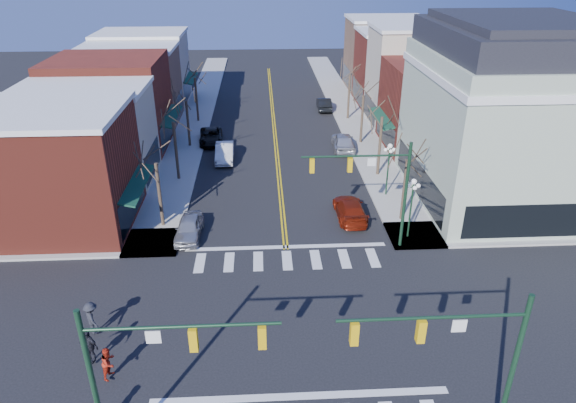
{
  "coord_description": "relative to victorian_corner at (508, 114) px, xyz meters",
  "views": [
    {
      "loc": [
        -1.41,
        -20.72,
        17.5
      ],
      "look_at": [
        0.2,
        8.81,
        2.8
      ],
      "focal_mm": 32.0,
      "sensor_mm": 36.0,
      "label": 1
    }
  ],
  "objects": [
    {
      "name": "car_left_mid",
      "position": [
        -21.3,
        8.79,
        -5.91
      ],
      "size": [
        1.68,
        4.57,
        1.49
      ],
      "primitive_type": "imported",
      "rotation": [
        0.0,
        0.0,
        0.02
      ],
      "color": "silver",
      "rests_on": "ground"
    },
    {
      "name": "bldg_right_brick_b",
      "position": [
        -1.0,
        26.5,
        -2.41
      ],
      "size": [
        10.0,
        8.0,
        8.5
      ],
      "primitive_type": "cube",
      "color": "maroon",
      "rests_on": "ground"
    },
    {
      "name": "ground",
      "position": [
        -16.5,
        -14.5,
        -6.66
      ],
      "size": [
        160.0,
        160.0,
        0.0
      ],
      "primitive_type": "plane",
      "color": "black",
      "rests_on": "ground"
    },
    {
      "name": "bldg_left_stucco_b",
      "position": [
        -32.0,
        29.0,
        -2.56
      ],
      "size": [
        10.0,
        8.0,
        8.2
      ],
      "primitive_type": "cube",
      "color": "#B9AE99",
      "rests_on": "ground"
    },
    {
      "name": "lamppost_corner",
      "position": [
        -8.3,
        -6.0,
        -3.7
      ],
      "size": [
        0.36,
        0.36,
        4.33
      ],
      "color": "#14331E",
      "rests_on": "ground"
    },
    {
      "name": "traffic_mast_near_left",
      "position": [
        -22.05,
        -21.9,
        -1.95
      ],
      "size": [
        6.6,
        0.28,
        7.2
      ],
      "color": "#14331E",
      "rests_on": "ground"
    },
    {
      "name": "traffic_mast_near_right",
      "position": [
        -10.95,
        -21.9,
        -1.95
      ],
      "size": [
        6.6,
        0.28,
        7.2
      ],
      "color": "#14331E",
      "rests_on": "ground"
    },
    {
      "name": "sidewalk_left",
      "position": [
        -25.25,
        5.5,
        -6.58
      ],
      "size": [
        3.5,
        70.0,
        0.15
      ],
      "primitive_type": "cube",
      "color": "#9E9B93",
      "rests_on": "ground"
    },
    {
      "name": "pedestrian_red_b",
      "position": [
        -24.93,
        -17.61,
        -5.71
      ],
      "size": [
        0.8,
        0.92,
        1.6
      ],
      "primitive_type": "imported",
      "rotation": [
        0.0,
        0.0,
        1.28
      ],
      "color": "#AB2212",
      "rests_on": "sidewalk_left"
    },
    {
      "name": "bldg_right_stucco",
      "position": [
        -1.0,
        19.0,
        -1.66
      ],
      "size": [
        10.0,
        7.0,
        10.0
      ],
      "primitive_type": "cube",
      "color": "#B9AE99",
      "rests_on": "ground"
    },
    {
      "name": "sidewalk_right",
      "position": [
        -7.75,
        5.5,
        -6.58
      ],
      "size": [
        3.5,
        70.0,
        0.15
      ],
      "primitive_type": "cube",
      "color": "#9E9B93",
      "rests_on": "ground"
    },
    {
      "name": "victorian_corner",
      "position": [
        0.0,
        0.0,
        0.0
      ],
      "size": [
        12.25,
        14.25,
        13.3
      ],
      "color": "#A5B59C",
      "rests_on": "ground"
    },
    {
      "name": "bldg_left_brick_a",
      "position": [
        -32.0,
        -2.75,
        -2.66
      ],
      "size": [
        10.0,
        8.5,
        8.0
      ],
      "primitive_type": "cube",
      "color": "maroon",
      "rests_on": "ground"
    },
    {
      "name": "car_right_mid",
      "position": [
        -10.1,
        10.85,
        -5.83
      ],
      "size": [
        2.15,
        4.96,
        1.66
      ],
      "primitive_type": "imported",
      "rotation": [
        0.0,
        0.0,
        3.1
      ],
      "color": "silver",
      "rests_on": "ground"
    },
    {
      "name": "pedestrian_dark_a",
      "position": [
        -26.1,
        -16.57,
        -5.63
      ],
      "size": [
        1.12,
        0.83,
        1.76
      ],
      "primitive_type": "imported",
      "rotation": [
        0.0,
        0.0,
        -0.44
      ],
      "color": "black",
      "rests_on": "sidewalk_left"
    },
    {
      "name": "tree_right_d",
      "position": [
        -8.1,
        20.5,
        -4.17
      ],
      "size": [
        0.24,
        0.24,
        4.97
      ],
      "primitive_type": "cylinder",
      "color": "#382B21",
      "rests_on": "ground"
    },
    {
      "name": "tree_left_b",
      "position": [
        -24.9,
        4.5,
        -4.14
      ],
      "size": [
        0.24,
        0.24,
        5.04
      ],
      "primitive_type": "cylinder",
      "color": "#382B21",
      "rests_on": "ground"
    },
    {
      "name": "bldg_left_brick_b",
      "position": [
        -32.0,
        13.0,
        -2.41
      ],
      "size": [
        10.0,
        9.0,
        8.5
      ],
      "primitive_type": "cube",
      "color": "maroon",
      "rests_on": "ground"
    },
    {
      "name": "tree_right_b",
      "position": [
        -8.1,
        4.5,
        -4.07
      ],
      "size": [
        0.24,
        0.24,
        5.18
      ],
      "primitive_type": "cylinder",
      "color": "#382B21",
      "rests_on": "ground"
    },
    {
      "name": "tree_right_a",
      "position": [
        -8.1,
        -3.5,
        -4.35
      ],
      "size": [
        0.24,
        0.24,
        4.62
      ],
      "primitive_type": "cylinder",
      "color": "#382B21",
      "rests_on": "ground"
    },
    {
      "name": "tree_left_d",
      "position": [
        -24.9,
        20.5,
        -4.21
      ],
      "size": [
        0.24,
        0.24,
        4.9
      ],
      "primitive_type": "cylinder",
      "color": "#382B21",
      "rests_on": "ground"
    },
    {
      "name": "traffic_mast_far_right",
      "position": [
        -10.95,
        -7.1,
        -1.95
      ],
      "size": [
        6.6,
        0.28,
        7.2
      ],
      "color": "#14331E",
      "rests_on": "ground"
    },
    {
      "name": "tree_left_c",
      "position": [
        -24.9,
        12.5,
        -4.38
      ],
      "size": [
        0.24,
        0.24,
        4.55
      ],
      "primitive_type": "cylinder",
      "color": "#382B21",
      "rests_on": "ground"
    },
    {
      "name": "car_right_near",
      "position": [
        -11.7,
        -2.95,
        -5.96
      ],
      "size": [
        2.04,
        4.86,
        1.4
      ],
      "primitive_type": "imported",
      "rotation": [
        0.0,
        0.0,
        3.16
      ],
      "color": "maroon",
      "rests_on": "ground"
    },
    {
      "name": "pedestrian_dark_b",
      "position": [
        -26.5,
        -14.6,
        -5.61
      ],
      "size": [
        1.23,
        1.34,
        1.8
      ],
      "primitive_type": "imported",
      "rotation": [
        0.0,
        0.0,
        2.2
      ],
      "color": "black",
      "rests_on": "sidewalk_left"
    },
    {
      "name": "car_left_far",
      "position": [
        -22.9,
        13.5,
        -5.99
      ],
      "size": [
        2.54,
        4.94,
        1.33
      ],
      "primitive_type": "imported",
      "rotation": [
        0.0,
        0.0,
        0.07
      ],
      "color": "black",
      "rests_on": "ground"
    },
    {
      "name": "tree_left_a",
      "position": [
        -24.9,
        -3.5,
        -4.28
      ],
      "size": [
        0.24,
        0.24,
        4.76
      ],
      "primitive_type": "cylinder",
      "color": "#382B21",
      "rests_on": "ground"
    },
    {
      "name": "bldg_left_tan",
      "position": [
        -32.0,
        21.25,
        -2.76
      ],
      "size": [
        10.0,
        7.5,
        7.8
      ],
      "primitive_type": "cube",
      "color": "#946B51",
      "rests_on": "ground"
    },
    {
      "name": "bldg_right_tan",
      "position": [
        -1.0,
        34.5,
        -2.16
      ],
      "size": [
        10.0,
        8.0,
        9.0
      ],
      "primitive_type": "cube",
      "color": "#946B51",
      "rests_on": "ground"
    },
    {
      "name": "lamppost_midblock",
      "position": [
        -8.3,
        0.5,
        -3.7
      ],
      "size": [
        0.36,
        0.36,
        4.33
      ],
      "color": "#14331E",
      "rests_on": "ground"
    },
    {
      "name": "car_right_far",
      "position": [
        -10.35,
        24.38,
        -5.93
      ],
      "size": [
        1.61,
        4.42,
        1.45
      ],
      "primitive_type": "imported",
      "rotation": [
        0.0,
        0.0,
        3.12
      ],
      "color": "black",
      "rests_on": "ground"
    },
    {
      "name": "car_left_near",
      "position": [
        -22.9,
        -5.04,
        -5.97
      ],
      "size": [
        1.77,
        4.1,
        1.38
      ],
      "primitive_type": "imported",
      "rotation": [
        0.0,
        0.0,
        -0.04
      ],
      "color": "#ACACB1",
      "rests_on": "ground"
    },
    {
      "name": "tree_right_c",
      "position": [
        -8.1,
        12.5,
        -4.24
      ],
      "size": [
        0.24,
        0.24,
        4.83
      ],
      "primitive_type": "cylinder",
      "color": "#382B21",
      "rests_on": "ground"
    },
    {
      "name": "bldg_right_brick_a",
      "position": [
        -1.0,
        11.25,
        -2.66
      ],
      "size": [
        10.0,
        8.5,
        8.0
      ],
      "primitive_type": "cube",
      "color": "maroon",
      "rests_on": "ground"
    },
    {
      "name": "bldg_left_stucco_a",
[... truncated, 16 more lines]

